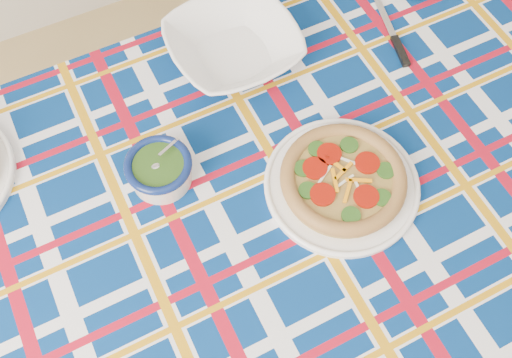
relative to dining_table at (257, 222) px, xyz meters
name	(u,v)px	position (x,y,z in m)	size (l,w,h in m)	color
dining_table	(257,222)	(0.00, 0.00, 0.00)	(1.58, 0.99, 0.74)	brown
tablecloth	(257,217)	(0.00, 0.00, 0.02)	(1.60, 1.01, 0.10)	navy
main_focaccia_plate	(343,179)	(0.16, -0.04, 0.11)	(0.31, 0.31, 0.06)	olive
pesto_bowl	(159,169)	(-0.14, 0.13, 0.11)	(0.13, 0.13, 0.08)	#1A360E
serving_bowl	(233,46)	(0.12, 0.35, 0.11)	(0.28, 0.28, 0.07)	white
table_knife	(386,20)	(0.47, 0.29, 0.08)	(0.22, 0.02, 0.01)	silver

